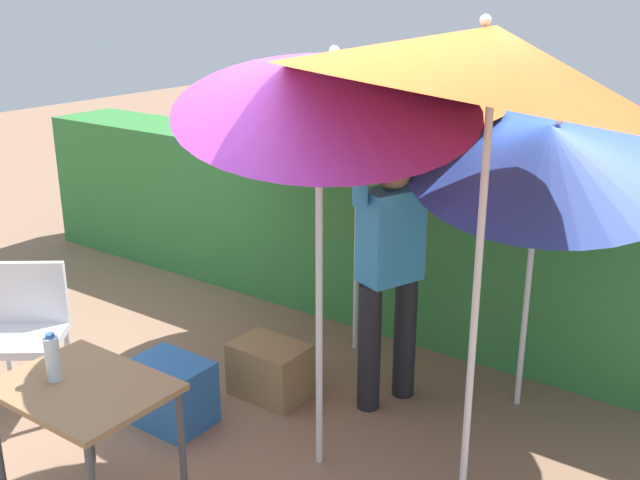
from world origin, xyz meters
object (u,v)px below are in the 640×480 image
folding_table (85,401)px  bottle_water (53,358)px  person_vendor (390,262)px  umbrella_orange (488,65)px  umbrella_yellow (358,95)px  umbrella_rainbow (549,148)px  cooler_box (171,392)px  umbrella_navy (327,84)px  chair_plastic (27,328)px  crate_cardboard (270,370)px

folding_table → bottle_water: (-0.14, -0.04, 0.20)m
person_vendor → umbrella_orange: bearing=-36.2°
umbrella_orange → umbrella_yellow: (-1.33, 1.06, -0.35)m
umbrella_rainbow → bottle_water: (-1.49, -2.27, -0.79)m
bottle_water → cooler_box: bearing=100.5°
umbrella_orange → cooler_box: size_ratio=5.57×
umbrella_navy → umbrella_yellow: bearing=116.5°
person_vendor → bottle_water: person_vendor is taller
umbrella_yellow → umbrella_navy: size_ratio=0.84×
umbrella_rainbow → umbrella_yellow: bearing=178.9°
umbrella_orange → umbrella_rainbow: bearing=92.5°
umbrella_rainbow → folding_table: size_ratio=2.57×
umbrella_yellow → chair_plastic: size_ratio=2.33×
umbrella_rainbow → umbrella_navy: umbrella_navy is taller
bottle_water → folding_table: bearing=17.3°
folding_table → umbrella_navy: bearing=56.3°
umbrella_orange → crate_cardboard: bearing=172.0°
umbrella_orange → person_vendor: umbrella_orange is taller
umbrella_rainbow → chair_plastic: (-2.51, -1.76, -1.12)m
umbrella_rainbow → person_vendor: bearing=-147.5°
person_vendor → chair_plastic: size_ratio=2.11×
person_vendor → cooler_box: person_vendor is taller
umbrella_orange → folding_table: umbrella_orange is taller
person_vendor → cooler_box: 1.52m
umbrella_rainbow → chair_plastic: umbrella_rainbow is taller
chair_plastic → crate_cardboard: bearing=39.0°
umbrella_navy → crate_cardboard: (-0.70, 0.38, -1.88)m
umbrella_navy → chair_plastic: umbrella_navy is taller
crate_cardboard → umbrella_rainbow: bearing=31.3°
folding_table → umbrella_orange: bearing=40.6°
umbrella_rainbow → crate_cardboard: 2.16m
folding_table → bottle_water: bearing=-162.7°
umbrella_orange → umbrella_navy: (-0.71, -0.18, -0.11)m
umbrella_orange → umbrella_navy: size_ratio=1.05×
umbrella_yellow → person_vendor: 1.15m
crate_cardboard → chair_plastic: bearing=-141.0°
umbrella_yellow → cooler_box: bearing=-104.0°
umbrella_yellow → cooler_box: 2.20m
umbrella_orange → folding_table: 2.39m
umbrella_orange → chair_plastic: size_ratio=2.91×
chair_plastic → cooler_box: bearing=21.3°
umbrella_yellow → person_vendor: size_ratio=1.11×
umbrella_orange → cooler_box: bearing=-167.0°
umbrella_navy → crate_cardboard: size_ratio=5.26×
crate_cardboard → bottle_water: bottle_water is taller
umbrella_navy → umbrella_rainbow: bearing=61.1°
chair_plastic → bottle_water: 1.19m
umbrella_yellow → person_vendor: umbrella_yellow is taller
umbrella_rainbow → umbrella_yellow: 1.30m
bottle_water → chair_plastic: bearing=153.4°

